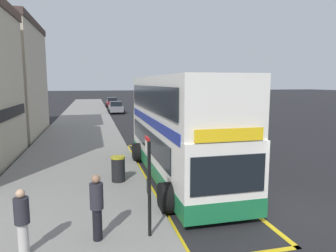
% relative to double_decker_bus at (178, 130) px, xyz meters
% --- Properties ---
extents(ground_plane, '(260.00, 260.00, 0.00)m').
position_rel_double_decker_bus_xyz_m(ground_plane, '(2.46, 27.38, -2.06)').
color(ground_plane, black).
extents(pavement_near, '(6.00, 76.00, 0.14)m').
position_rel_double_decker_bus_xyz_m(pavement_near, '(-4.54, 27.38, -1.99)').
color(pavement_near, gray).
rests_on(pavement_near, ground).
extents(double_decker_bus, '(3.28, 10.43, 4.40)m').
position_rel_double_decker_bus_xyz_m(double_decker_bus, '(0.00, 0.00, 0.00)').
color(double_decker_bus, white).
rests_on(double_decker_bus, ground).
extents(bus_bay_markings, '(2.93, 13.84, 0.01)m').
position_rel_double_decker_bus_xyz_m(bus_bay_markings, '(-0.08, 0.29, -2.06)').
color(bus_bay_markings, gold).
rests_on(bus_bay_markings, ground).
extents(bus_stop_sign, '(0.09, 0.51, 2.60)m').
position_rel_double_decker_bus_xyz_m(bus_stop_sign, '(-2.25, -5.23, -0.38)').
color(bus_stop_sign, black).
rests_on(bus_stop_sign, pavement_near).
extents(parked_car_maroon_behind, '(2.09, 4.20, 1.62)m').
position_rel_double_decker_bus_xyz_m(parked_car_maroon_behind, '(-0.32, 41.02, -1.26)').
color(parked_car_maroon_behind, maroon).
rests_on(parked_car_maroon_behind, ground).
extents(parked_car_navy_far, '(2.09, 4.20, 1.62)m').
position_rel_double_decker_bus_xyz_m(parked_car_navy_far, '(7.19, 20.29, -1.26)').
color(parked_car_navy_far, navy).
rests_on(parked_car_navy_far, ground).
extents(parked_car_grey_across, '(2.09, 4.20, 1.62)m').
position_rel_double_decker_bus_xyz_m(parked_car_grey_across, '(-0.55, 29.55, -1.26)').
color(parked_car_grey_across, slate).
rests_on(parked_car_grey_across, ground).
extents(pedestrian_waiting_near_sign, '(0.34, 0.34, 1.59)m').
position_rel_double_decker_bus_xyz_m(pedestrian_waiting_near_sign, '(-5.26, -5.49, -1.07)').
color(pedestrian_waiting_near_sign, '#B7B2AD').
rests_on(pedestrian_waiting_near_sign, pavement_near).
extents(pedestrian_further_back, '(0.34, 0.34, 1.72)m').
position_rel_double_decker_bus_xyz_m(pedestrian_further_back, '(-3.58, -5.20, -0.99)').
color(pedestrian_further_back, black).
rests_on(pedestrian_further_back, pavement_near).
extents(litter_bin, '(0.58, 0.58, 1.04)m').
position_rel_double_decker_bus_xyz_m(litter_bin, '(-2.67, -0.55, -1.40)').
color(litter_bin, black).
rests_on(litter_bin, pavement_near).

